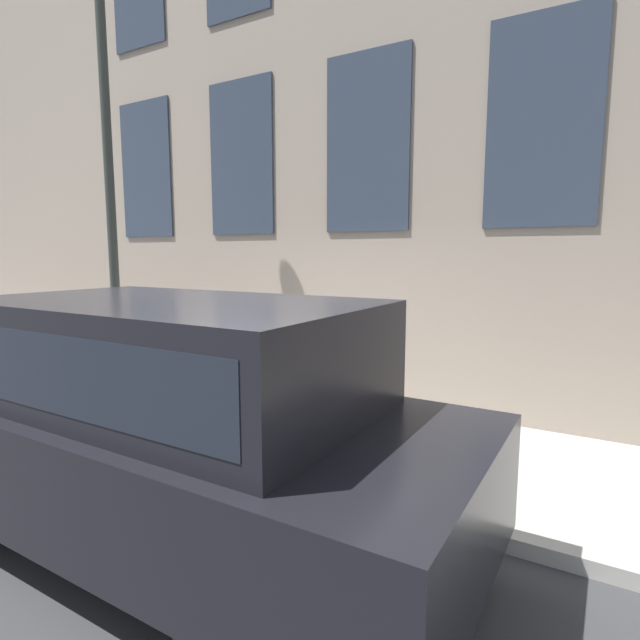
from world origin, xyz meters
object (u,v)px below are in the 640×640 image
(fire_hydrant, at_px, (292,407))
(parked_truck_charcoal_near, at_px, (166,410))
(person, at_px, (347,369))
(street_lamp, at_px, (106,118))

(fire_hydrant, xyz_separation_m, parked_truck_charcoal_near, (-1.79, -0.14, 0.49))
(fire_hydrant, height_order, parked_truck_charcoal_near, parked_truck_charcoal_near)
(fire_hydrant, distance_m, parked_truck_charcoal_near, 1.86)
(person, bearing_deg, street_lamp, 136.18)
(fire_hydrant, height_order, street_lamp, street_lamp)
(person, relative_size, parked_truck_charcoal_near, 0.27)
(fire_hydrant, relative_size, street_lamp, 0.13)
(person, bearing_deg, fire_hydrant, -174.55)
(fire_hydrant, relative_size, person, 0.63)
(street_lamp, bearing_deg, parked_truck_charcoal_near, -122.43)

